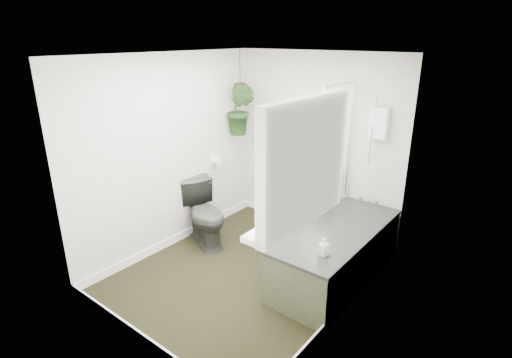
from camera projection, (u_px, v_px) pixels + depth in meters
The scene contains 22 objects.
floor at pixel (248, 272), 4.42m from camera, with size 2.30×2.80×0.02m, color black.
ceiling at pixel (246, 53), 3.63m from camera, with size 2.30×2.80×0.02m, color white.
wall_back at pixel (317, 145), 5.07m from camera, with size 2.30×0.02×2.30m, color silver.
wall_front at pixel (127, 222), 2.98m from camera, with size 2.30×0.02×2.30m, color silver.
wall_left at pixel (171, 154), 4.70m from camera, with size 0.02×2.80×2.30m, color silver.
wall_right at pixel (353, 202), 3.35m from camera, with size 0.02×2.80×2.30m, color silver.
skirting at pixel (248, 268), 4.40m from camera, with size 2.30×2.80×0.10m, color white.
bathtub at pixel (336, 253), 4.22m from camera, with size 0.72×1.72×0.58m, color #2C2D28, non-canonical shape.
bath_screen at pixel (336, 148), 4.44m from camera, with size 0.04×0.72×1.40m, color silver, non-canonical shape.
shower_box at pixel (379, 123), 4.41m from camera, with size 0.20×0.10×0.35m, color white.
oval_mirror at pixel (322, 119), 4.87m from camera, with size 0.46×0.03×0.62m, color beige.
wall_sconce at pixel (294, 123), 5.13m from camera, with size 0.04×0.04×0.22m, color black.
toilet_roll_holder at pixel (216, 161), 5.26m from camera, with size 0.11×0.11×0.11m, color white.
window_recess at pixel (305, 163), 2.70m from camera, with size 0.08×1.00×0.90m, color white.
window_sill at pixel (294, 217), 2.89m from camera, with size 0.18×1.00×0.04m, color white.
window_blinds at pixel (299, 162), 2.73m from camera, with size 0.01×0.86×0.76m, color white.
toilet at pixel (205, 213), 4.93m from camera, with size 0.44×0.76×0.78m, color #2C2D28.
pedestal_sink at pixel (313, 198), 5.12m from camera, with size 0.58×0.49×0.98m, color #2C2D28, non-canonical shape.
sill_plant at pixel (315, 186), 3.06m from camera, with size 0.23×0.20×0.26m, color black.
hanging_plant at pixel (241, 110), 5.23m from camera, with size 0.37×0.30×0.68m, color black.
soap_bottle at pixel (324, 247), 3.61m from camera, with size 0.08×0.08×0.17m, color #2D2B2A.
hanging_pot at pixel (240, 88), 5.14m from camera, with size 0.16×0.16×0.12m, color #2E2019.
Camera 1 is at (2.42, -2.93, 2.47)m, focal length 28.00 mm.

